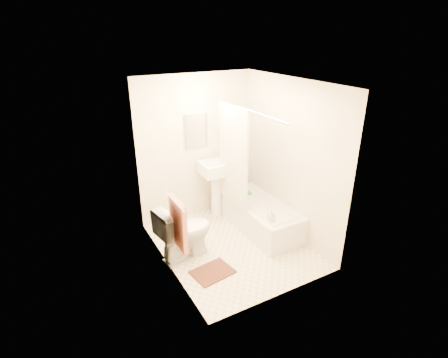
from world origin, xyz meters
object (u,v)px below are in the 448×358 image
bathtub (260,215)px  soap_bottle (271,215)px  sink (217,187)px  bath_mat (213,272)px  toilet (185,232)px

bathtub → soap_bottle: (-0.18, -0.54, 0.31)m
sink → bath_mat: (-0.80, -1.37, -0.53)m
bathtub → bath_mat: 1.40m
sink → bath_mat: sink is taller
toilet → soap_bottle: bearing=-117.4°
bathtub → soap_bottle: bearing=-108.4°
toilet → sink: size_ratio=0.74×
bath_mat → soap_bottle: 1.16m
toilet → sink: 1.29m
bathtub → bath_mat: bearing=-151.2°
sink → bath_mat: 1.68m
toilet → soap_bottle: size_ratio=4.29×
bath_mat → bathtub: bearing=28.8°
toilet → soap_bottle: 1.26m
sink → bath_mat: size_ratio=2.04×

